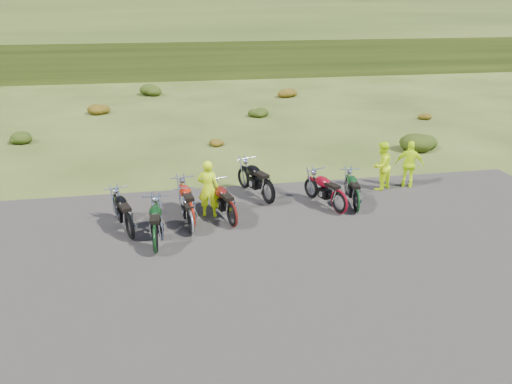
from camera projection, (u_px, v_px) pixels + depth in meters
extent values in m
plane|color=#2F3C14|center=(263.00, 237.00, 13.85)|extent=(300.00, 300.00, 0.00)
cube|color=black|center=(279.00, 274.00, 12.02)|extent=(20.00, 12.00, 0.04)
cube|color=#283612|center=(172.00, 24.00, 114.50)|extent=(300.00, 90.00, 9.17)
cylinder|color=black|center=(100.00, 0.00, 56.03)|extent=(0.70, 0.70, 2.20)
cylinder|color=black|center=(357.00, 2.00, 60.13)|extent=(0.70, 0.70, 2.20)
ellipsoid|color=#1C340D|center=(19.00, 136.00, 22.58)|extent=(1.03, 1.03, 0.61)
ellipsoid|color=#67390C|center=(98.00, 108.00, 27.88)|extent=(1.30, 1.30, 0.77)
ellipsoid|color=#1C340D|center=(152.00, 89.00, 33.18)|extent=(1.56, 1.56, 0.92)
ellipsoid|color=#67390C|center=(215.00, 141.00, 22.12)|extent=(0.77, 0.77, 0.45)
ellipsoid|color=#1C340D|center=(257.00, 111.00, 27.42)|extent=(1.03, 1.03, 0.61)
ellipsoid|color=#67390C|center=(286.00, 91.00, 32.72)|extent=(1.30, 1.30, 0.77)
ellipsoid|color=#1C340D|center=(420.00, 139.00, 21.55)|extent=(1.56, 1.56, 0.92)
ellipsoid|color=#67390C|center=(422.00, 115.00, 26.96)|extent=(0.77, 0.77, 0.45)
imported|color=#BBE10B|center=(208.00, 190.00, 14.82)|extent=(0.72, 0.57, 1.75)
imported|color=#BBE10B|center=(381.00, 166.00, 16.92)|extent=(1.03, 0.97, 1.68)
imported|color=#BBE10B|center=(410.00, 165.00, 17.12)|extent=(1.04, 0.81, 1.64)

